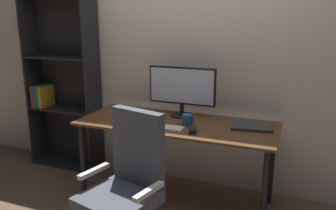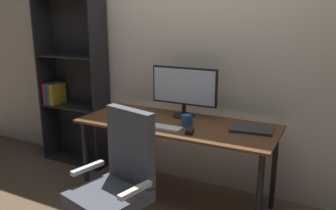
{
  "view_description": "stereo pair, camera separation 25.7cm",
  "coord_description": "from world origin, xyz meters",
  "px_view_note": "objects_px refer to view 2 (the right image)",
  "views": [
    {
      "loc": [
        0.94,
        -2.57,
        1.6
      ],
      "look_at": [
        -0.07,
        -0.04,
        0.89
      ],
      "focal_mm": 36.31,
      "sensor_mm": 36.0,
      "label": 1
    },
    {
      "loc": [
        1.17,
        -2.46,
        1.6
      ],
      "look_at": [
        -0.07,
        -0.04,
        0.89
      ],
      "focal_mm": 36.31,
      "sensor_mm": 36.0,
      "label": 2
    }
  ],
  "objects_px": {
    "mouse": "(190,131)",
    "bookshelf": "(73,83)",
    "laptop": "(252,129)",
    "coffee_mug": "(186,120)",
    "keyboard": "(164,127)",
    "office_chair": "(117,192)",
    "monitor": "(184,88)",
    "desk": "(177,132)"
  },
  "relations": [
    {
      "from": "bookshelf",
      "to": "keyboard",
      "type": "bearing_deg",
      "value": -20.63
    },
    {
      "from": "desk",
      "to": "monitor",
      "type": "relative_size",
      "value": 2.74
    },
    {
      "from": "desk",
      "to": "bookshelf",
      "type": "xyz_separation_m",
      "value": [
        -1.43,
        0.34,
        0.24
      ]
    },
    {
      "from": "monitor",
      "to": "coffee_mug",
      "type": "height_order",
      "value": "monitor"
    },
    {
      "from": "mouse",
      "to": "coffee_mug",
      "type": "xyz_separation_m",
      "value": [
        -0.1,
        0.16,
        0.03
      ]
    },
    {
      "from": "keyboard",
      "to": "desk",
      "type": "bearing_deg",
      "value": 81.26
    },
    {
      "from": "mouse",
      "to": "bookshelf",
      "type": "distance_m",
      "value": 1.73
    },
    {
      "from": "mouse",
      "to": "laptop",
      "type": "distance_m",
      "value": 0.5
    },
    {
      "from": "bookshelf",
      "to": "coffee_mug",
      "type": "bearing_deg",
      "value": -13.91
    },
    {
      "from": "monitor",
      "to": "coffee_mug",
      "type": "distance_m",
      "value": 0.34
    },
    {
      "from": "keyboard",
      "to": "coffee_mug",
      "type": "distance_m",
      "value": 0.2
    },
    {
      "from": "desk",
      "to": "bookshelf",
      "type": "relative_size",
      "value": 0.91
    },
    {
      "from": "mouse",
      "to": "office_chair",
      "type": "distance_m",
      "value": 0.71
    },
    {
      "from": "keyboard",
      "to": "office_chair",
      "type": "distance_m",
      "value": 0.66
    },
    {
      "from": "monitor",
      "to": "mouse",
      "type": "xyz_separation_m",
      "value": [
        0.23,
        -0.4,
        -0.24
      ]
    },
    {
      "from": "monitor",
      "to": "mouse",
      "type": "height_order",
      "value": "monitor"
    },
    {
      "from": "keyboard",
      "to": "coffee_mug",
      "type": "bearing_deg",
      "value": 47.93
    },
    {
      "from": "desk",
      "to": "coffee_mug",
      "type": "relative_size",
      "value": 17.0
    },
    {
      "from": "coffee_mug",
      "to": "monitor",
      "type": "bearing_deg",
      "value": 118.95
    },
    {
      "from": "coffee_mug",
      "to": "laptop",
      "type": "bearing_deg",
      "value": 14.57
    },
    {
      "from": "desk",
      "to": "bookshelf",
      "type": "bearing_deg",
      "value": 166.57
    },
    {
      "from": "coffee_mug",
      "to": "office_chair",
      "type": "height_order",
      "value": "office_chair"
    },
    {
      "from": "desk",
      "to": "keyboard",
      "type": "distance_m",
      "value": 0.21
    },
    {
      "from": "bookshelf",
      "to": "office_chair",
      "type": "bearing_deg",
      "value": -39.45
    },
    {
      "from": "keyboard",
      "to": "mouse",
      "type": "height_order",
      "value": "mouse"
    },
    {
      "from": "mouse",
      "to": "office_chair",
      "type": "bearing_deg",
      "value": -129.14
    },
    {
      "from": "desk",
      "to": "office_chair",
      "type": "height_order",
      "value": "office_chair"
    },
    {
      "from": "monitor",
      "to": "laptop",
      "type": "height_order",
      "value": "monitor"
    },
    {
      "from": "mouse",
      "to": "office_chair",
      "type": "height_order",
      "value": "office_chair"
    },
    {
      "from": "keyboard",
      "to": "coffee_mug",
      "type": "relative_size",
      "value": 2.96
    },
    {
      "from": "keyboard",
      "to": "mouse",
      "type": "distance_m",
      "value": 0.23
    },
    {
      "from": "coffee_mug",
      "to": "mouse",
      "type": "bearing_deg",
      "value": -57.86
    },
    {
      "from": "laptop",
      "to": "coffee_mug",
      "type": "bearing_deg",
      "value": -173.83
    },
    {
      "from": "desk",
      "to": "office_chair",
      "type": "xyz_separation_m",
      "value": [
        -0.07,
        -0.78,
        -0.2
      ]
    },
    {
      "from": "mouse",
      "to": "keyboard",
      "type": "bearing_deg",
      "value": 163.87
    },
    {
      "from": "monitor",
      "to": "coffee_mug",
      "type": "xyz_separation_m",
      "value": [
        0.13,
        -0.24,
        -0.21
      ]
    },
    {
      "from": "bookshelf",
      "to": "monitor",
      "type": "bearing_deg",
      "value": -5.83
    },
    {
      "from": "desk",
      "to": "bookshelf",
      "type": "height_order",
      "value": "bookshelf"
    },
    {
      "from": "office_chair",
      "to": "keyboard",
      "type": "bearing_deg",
      "value": 99.43
    },
    {
      "from": "monitor",
      "to": "office_chair",
      "type": "relative_size",
      "value": 0.6
    },
    {
      "from": "monitor",
      "to": "laptop",
      "type": "bearing_deg",
      "value": -9.55
    },
    {
      "from": "coffee_mug",
      "to": "desk",
      "type": "bearing_deg",
      "value": 159.65
    }
  ]
}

